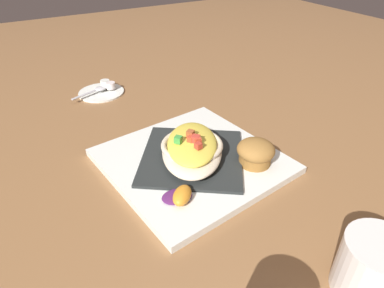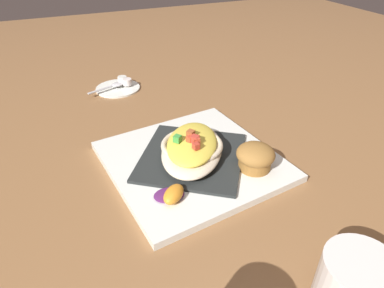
# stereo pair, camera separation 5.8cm
# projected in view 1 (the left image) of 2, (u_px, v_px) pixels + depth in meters

# --- Properties ---
(ground_plane) EXTENTS (2.60, 2.60, 0.00)m
(ground_plane) POSITION_uv_depth(u_px,v_px,m) (192.00, 164.00, 0.61)
(ground_plane) COLOR olive
(square_plate) EXTENTS (0.32, 0.32, 0.01)m
(square_plate) POSITION_uv_depth(u_px,v_px,m) (192.00, 161.00, 0.61)
(square_plate) COLOR white
(square_plate) RESTS_ON ground_plane
(folded_napkin) EXTENTS (0.25, 0.25, 0.01)m
(folded_napkin) POSITION_uv_depth(u_px,v_px,m) (192.00, 157.00, 0.60)
(folded_napkin) COLOR #262A2A
(folded_napkin) RESTS_ON square_plate
(gratin_dish) EXTENTS (0.18, 0.20, 0.05)m
(gratin_dish) POSITION_uv_depth(u_px,v_px,m) (192.00, 147.00, 0.59)
(gratin_dish) COLOR beige
(gratin_dish) RESTS_ON folded_napkin
(muffin) EXTENTS (0.07, 0.07, 0.05)m
(muffin) POSITION_uv_depth(u_px,v_px,m) (256.00, 152.00, 0.58)
(muffin) COLOR #9D6A2F
(muffin) RESTS_ON square_plate
(orange_garnish) EXTENTS (0.06, 0.05, 0.02)m
(orange_garnish) POSITION_uv_depth(u_px,v_px,m) (181.00, 196.00, 0.51)
(orange_garnish) COLOR #5A2463
(orange_garnish) RESTS_ON square_plate
(coffee_mug) EXTENTS (0.09, 0.10, 0.08)m
(coffee_mug) POSITION_uv_depth(u_px,v_px,m) (373.00, 272.00, 0.38)
(coffee_mug) COLOR white
(coffee_mug) RESTS_ON ground_plane
(creamer_saucer) EXTENTS (0.11, 0.11, 0.01)m
(creamer_saucer) POSITION_uv_depth(u_px,v_px,m) (101.00, 92.00, 0.86)
(creamer_saucer) COLOR white
(creamer_saucer) RESTS_ON ground_plane
(spoon) EXTENTS (0.10, 0.05, 0.01)m
(spoon) POSITION_uv_depth(u_px,v_px,m) (98.00, 89.00, 0.85)
(spoon) COLOR silver
(spoon) RESTS_ON creamer_saucer
(creamer_cup_0) EXTENTS (0.02, 0.02, 0.02)m
(creamer_cup_0) POSITION_uv_depth(u_px,v_px,m) (111.00, 85.00, 0.86)
(creamer_cup_0) COLOR silver
(creamer_cup_0) RESTS_ON creamer_saucer
(creamer_cup_1) EXTENTS (0.02, 0.02, 0.02)m
(creamer_cup_1) POSITION_uv_depth(u_px,v_px,m) (105.00, 83.00, 0.87)
(creamer_cup_1) COLOR white
(creamer_cup_1) RESTS_ON creamer_saucer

